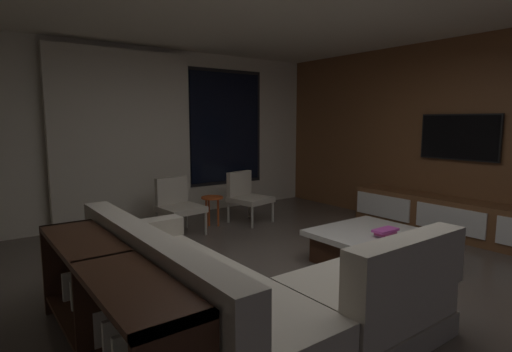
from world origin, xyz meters
name	(u,v)px	position (x,y,z in m)	size (l,w,h in m)	color
floor	(315,291)	(0.00, 0.00, 0.00)	(9.20, 9.20, 0.00)	#564C44
back_wall_with_window	(152,135)	(-0.06, 3.62, 1.34)	(6.60, 0.30, 2.70)	beige
media_wall	(482,138)	(3.06, 0.00, 1.35)	(0.12, 7.80, 2.70)	brown
sectional_couch	(237,295)	(-0.99, -0.17, 0.29)	(1.98, 2.50, 0.82)	#A49C8C
coffee_table	(374,248)	(1.03, 0.12, 0.19)	(1.16, 1.16, 0.36)	#392013
book_stack_on_coffee_table	(386,233)	(0.99, -0.04, 0.40)	(0.29, 0.16, 0.08)	#CE95C8
accent_chair_near_window	(246,194)	(1.01, 2.53, 0.43)	(0.64, 0.66, 0.78)	#B2ADA0
accent_chair_by_curtain	(177,203)	(-0.15, 2.57, 0.43)	(0.58, 0.60, 0.78)	#B2ADA0
side_stool	(212,202)	(0.40, 2.56, 0.37)	(0.32, 0.32, 0.46)	#BF4C1E
media_console	(461,220)	(2.77, 0.05, 0.25)	(0.46, 3.10, 0.52)	brown
mounted_tv	(459,137)	(2.95, 0.25, 1.35)	(0.05, 1.08, 0.63)	black
console_table_behind_couch	(106,305)	(-1.90, -0.04, 0.42)	(0.40, 2.10, 0.74)	#392013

